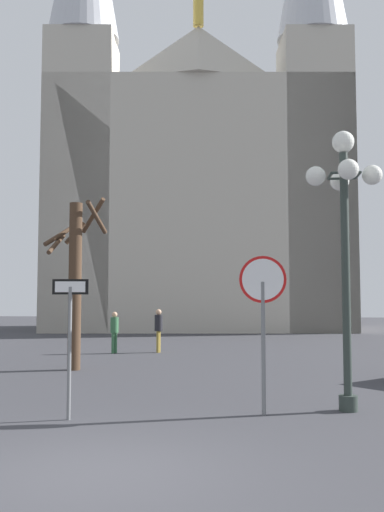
% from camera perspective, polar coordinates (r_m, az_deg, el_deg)
% --- Properties ---
extents(ground_plane, '(120.00, 120.00, 0.00)m').
position_cam_1_polar(ground_plane, '(7.63, -9.83, -20.67)').
color(ground_plane, '#38383D').
extents(cathedral, '(21.10, 12.81, 34.68)m').
position_cam_1_polar(cathedral, '(40.84, 0.59, 8.36)').
color(cathedral, '#BCB5A5').
rests_on(cathedral, ground).
extents(stop_sign, '(0.89, 0.10, 2.97)m').
position_cam_1_polar(stop_sign, '(10.87, 7.09, -4.45)').
color(stop_sign, slate).
rests_on(stop_sign, ground).
extents(one_way_arrow_sign, '(0.65, 0.12, 2.51)m').
position_cam_1_polar(one_way_arrow_sign, '(10.63, -12.10, -7.18)').
color(one_way_arrow_sign, slate).
rests_on(one_way_arrow_sign, ground).
extents(street_lamp, '(1.49, 1.49, 5.49)m').
position_cam_1_polar(street_lamp, '(11.68, 14.97, 4.06)').
color(street_lamp, '#2D3833').
rests_on(street_lamp, ground).
extents(bare_tree, '(1.88, 1.74, 5.28)m').
position_cam_1_polar(bare_tree, '(17.91, -11.57, -2.11)').
color(bare_tree, '#473323').
rests_on(bare_tree, ground).
extents(pedestrian_walking, '(0.32, 0.32, 1.73)m').
position_cam_1_polar(pedestrian_walking, '(23.15, -3.36, -7.00)').
color(pedestrian_walking, olive).
rests_on(pedestrian_walking, ground).
extents(pedestrian_standing, '(0.32, 0.32, 1.63)m').
position_cam_1_polar(pedestrian_standing, '(22.99, -7.74, -7.15)').
color(pedestrian_standing, '#33663F').
rests_on(pedestrian_standing, ground).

